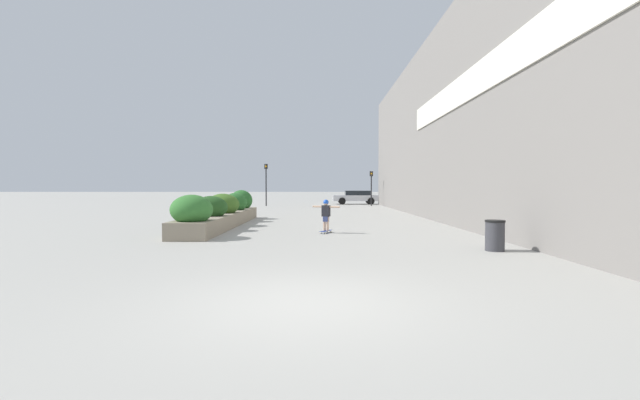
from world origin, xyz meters
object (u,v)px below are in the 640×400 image
object	(u,v)px
skateboard	(324,231)
skateboarder	(324,212)
trash_bin	(493,235)
traffic_light_left	(264,178)
car_center_left	(441,196)
traffic_light_right	(369,182)
car_leftmost	(354,197)

from	to	relation	value
skateboard	skateboarder	bearing A→B (deg)	115.56
trash_bin	traffic_light_left	xyz separation A→B (m)	(-9.65, 27.52, 2.17)
skateboarder	car_center_left	size ratio (longest dim) A/B	0.25
skateboarder	trash_bin	size ratio (longest dim) A/B	1.41
car_center_left	skateboarder	bearing A→B (deg)	-24.56
skateboarder	traffic_light_right	size ratio (longest dim) A/B	0.37
traffic_light_left	skateboard	bearing A→B (deg)	-77.41
trash_bin	car_center_left	xyz separation A→B (m)	(7.53, 30.76, 0.41)
skateboard	car_center_left	bearing A→B (deg)	90.10
skateboard	car_leftmost	xyz separation A→B (m)	(3.45, 27.22, 0.68)
trash_bin	traffic_light_left	distance (m)	29.25
trash_bin	traffic_light_right	world-z (taller)	traffic_light_right
trash_bin	car_center_left	bearing A→B (deg)	76.25
trash_bin	skateboarder	bearing A→B (deg)	135.21
car_center_left	traffic_light_left	bearing A→B (deg)	-79.32
skateboard	car_center_left	size ratio (longest dim) A/B	0.17
car_leftmost	traffic_light_left	size ratio (longest dim) A/B	1.20
car_leftmost	traffic_light_right	world-z (taller)	traffic_light_right
car_leftmost	skateboarder	bearing A→B (deg)	172.78
car_center_left	trash_bin	bearing A→B (deg)	-13.75
skateboard	car_center_left	xyz separation A→B (m)	(12.02, 26.30, 0.75)
skateboarder	traffic_light_right	bearing A→B (deg)	103.72
skateboarder	car_center_left	xyz separation A→B (m)	(12.02, 26.30, 0.03)
skateboard	traffic_light_left	world-z (taller)	traffic_light_left
car_center_left	traffic_light_left	xyz separation A→B (m)	(-17.17, -3.24, 1.76)
skateboarder	traffic_light_right	xyz separation A→B (m)	(4.48, 23.16, 1.39)
traffic_light_left	skateboarder	bearing A→B (deg)	-77.41
car_leftmost	traffic_light_right	distance (m)	4.42
skateboard	car_leftmost	size ratio (longest dim) A/B	0.17
car_center_left	traffic_light_right	world-z (taller)	traffic_light_right
trash_bin	car_center_left	distance (m)	31.67
trash_bin	traffic_light_right	size ratio (longest dim) A/B	0.26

